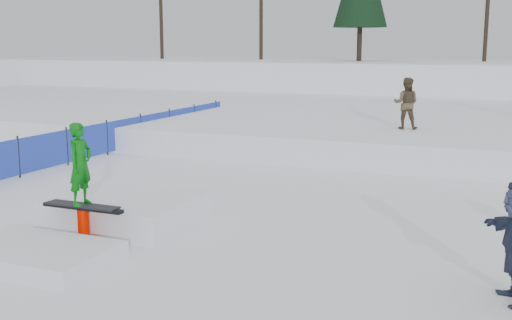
% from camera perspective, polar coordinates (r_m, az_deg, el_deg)
% --- Properties ---
extents(ground, '(120.00, 120.00, 0.00)m').
position_cam_1_polar(ground, '(11.75, -6.10, -6.73)').
color(ground, white).
extents(snow_berm, '(60.00, 14.00, 2.40)m').
position_cam_1_polar(snow_berm, '(40.25, 15.17, 6.77)').
color(snow_berm, white).
rests_on(snow_berm, ground).
extents(snow_midrise, '(50.00, 18.00, 0.80)m').
position_cam_1_polar(snow_midrise, '(26.56, 10.87, 3.56)').
color(snow_midrise, white).
rests_on(snow_midrise, ground).
extents(safety_fence, '(0.05, 16.00, 1.10)m').
position_cam_1_polar(safety_fence, '(20.53, -13.10, 1.97)').
color(safety_fence, '#233DB3').
rests_on(safety_fence, ground).
extents(walker_olive, '(0.82, 0.67, 1.60)m').
position_cam_1_polar(walker_olive, '(20.58, 13.20, 4.93)').
color(walker_olive, '#4D3F2C').
rests_on(walker_olive, snow_midrise).
extents(jib_rail_feature, '(2.60, 4.40, 2.11)m').
position_cam_1_polar(jib_rail_feature, '(12.06, -13.40, -5.01)').
color(jib_rail_feature, white).
rests_on(jib_rail_feature, ground).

